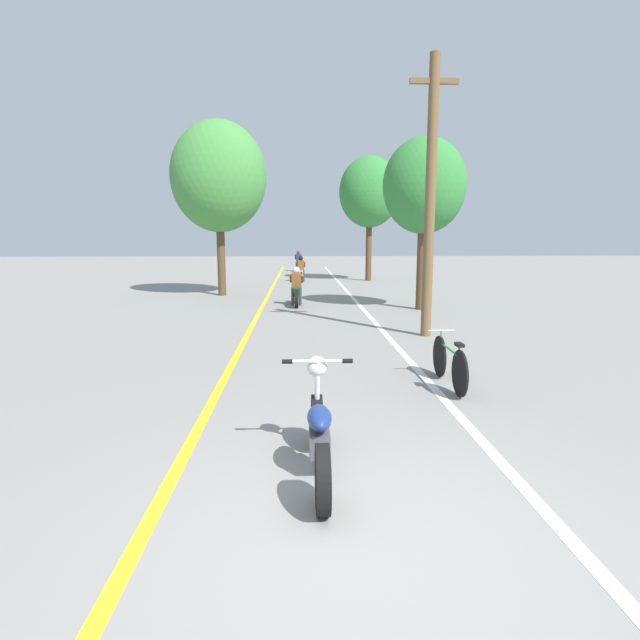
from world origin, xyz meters
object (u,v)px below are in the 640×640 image
(utility_pole, at_px, (430,196))
(roadside_tree_right_far, at_px, (370,193))
(roadside_tree_left, at_px, (219,177))
(motorcycle_rider_mid, at_px, (301,272))
(bicycle_parked, at_px, (449,363))
(roadside_tree_right_near, at_px, (424,187))
(motorcycle_foreground, at_px, (319,432))
(motorcycle_rider_far, at_px, (298,264))
(motorcycle_rider_lead, at_px, (296,291))

(utility_pole, distance_m, roadside_tree_right_far, 15.62)
(roadside_tree_left, height_order, motorcycle_rider_mid, roadside_tree_left)
(roadside_tree_right_far, distance_m, bicycle_parked, 20.14)
(roadside_tree_right_near, height_order, motorcycle_foreground, roadside_tree_right_near)
(roadside_tree_left, xyz_separation_m, motorcycle_rider_mid, (3.24, 6.28, -4.16))
(roadside_tree_left, bearing_deg, roadside_tree_right_near, -31.42)
(bicycle_parked, bearing_deg, utility_pole, 80.71)
(roadside_tree_left, height_order, motorcycle_rider_far, roadside_tree_left)
(motorcycle_rider_far, bearing_deg, utility_pole, -82.45)
(motorcycle_rider_mid, bearing_deg, motorcycle_rider_lead, -91.22)
(utility_pole, height_order, motorcycle_rider_lead, utility_pole)
(motorcycle_rider_far, bearing_deg, motorcycle_rider_mid, -88.97)
(roadside_tree_right_near, distance_m, motorcycle_foreground, 12.48)
(motorcycle_rider_far, bearing_deg, motorcycle_foreground, -89.58)
(motorcycle_foreground, bearing_deg, roadside_tree_right_near, 71.56)
(utility_pole, height_order, roadside_tree_right_far, roadside_tree_right_far)
(motorcycle_foreground, bearing_deg, motorcycle_rider_mid, 90.19)
(bicycle_parked, bearing_deg, motorcycle_rider_far, 95.03)
(utility_pole, distance_m, motorcycle_rider_lead, 6.98)
(roadside_tree_left, bearing_deg, utility_pole, -54.87)
(bicycle_parked, bearing_deg, motorcycle_rider_lead, 104.21)
(roadside_tree_left, xyz_separation_m, motorcycle_foreground, (3.32, -15.72, -4.25))
(motorcycle_foreground, xyz_separation_m, bicycle_parked, (2.18, 2.88, -0.05))
(roadside_tree_right_near, relative_size, motorcycle_rider_far, 2.61)
(utility_pole, bearing_deg, bicycle_parked, -99.29)
(roadside_tree_left, xyz_separation_m, motorcycle_rider_far, (3.10, 14.38, -4.14))
(roadside_tree_right_near, relative_size, motorcycle_foreground, 2.79)
(roadside_tree_right_near, height_order, motorcycle_rider_lead, roadside_tree_right_near)
(roadside_tree_left, distance_m, motorcycle_rider_mid, 8.20)
(utility_pole, height_order, roadside_tree_right_near, utility_pole)
(roadside_tree_right_far, height_order, roadside_tree_left, roadside_tree_left)
(utility_pole, bearing_deg, motorcycle_foreground, -112.24)
(motorcycle_rider_lead, bearing_deg, roadside_tree_right_near, -16.28)
(motorcycle_rider_far, bearing_deg, roadside_tree_right_near, -77.91)
(motorcycle_rider_lead, height_order, motorcycle_rider_mid, motorcycle_rider_mid)
(roadside_tree_right_far, relative_size, roadside_tree_left, 0.96)
(motorcycle_rider_mid, bearing_deg, roadside_tree_left, -117.32)
(utility_pole, relative_size, roadside_tree_right_far, 0.96)
(motorcycle_foreground, bearing_deg, utility_pole, 67.76)
(motorcycle_foreground, height_order, bicycle_parked, motorcycle_foreground)
(roadside_tree_right_far, xyz_separation_m, motorcycle_foreground, (-3.61, -22.50, -4.27))
(roadside_tree_right_near, height_order, motorcycle_rider_mid, roadside_tree_right_near)
(roadside_tree_right_far, distance_m, motorcycle_rider_mid, 5.60)
(motorcycle_rider_mid, xyz_separation_m, motorcycle_rider_far, (-0.15, 8.11, 0.03))
(motorcycle_rider_lead, bearing_deg, bicycle_parked, -75.79)
(roadside_tree_left, bearing_deg, motorcycle_rider_lead, -46.04)
(bicycle_parked, bearing_deg, motorcycle_rider_mid, 96.72)
(motorcycle_rider_mid, bearing_deg, motorcycle_foreground, -89.81)
(motorcycle_foreground, xyz_separation_m, motorcycle_rider_far, (-0.22, 30.10, 0.12))
(roadside_tree_right_near, relative_size, motorcycle_rider_lead, 2.72)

